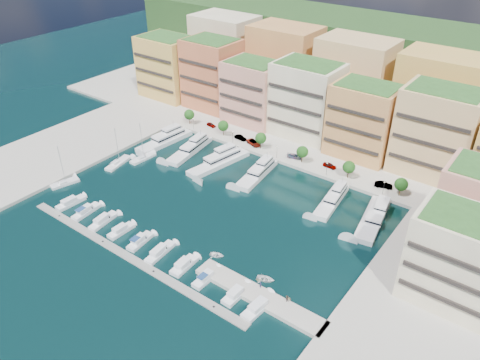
{
  "coord_description": "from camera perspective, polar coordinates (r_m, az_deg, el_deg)",
  "views": [
    {
      "loc": [
        70.09,
        -82.39,
        75.05
      ],
      "look_at": [
        3.53,
        6.56,
        6.0
      ],
      "focal_mm": 35.0,
      "sensor_mm": 36.0,
      "label": 1
    }
  ],
  "objects": [
    {
      "name": "apartment_east_a",
      "position": [
        120.35,
        27.18,
        -3.55
      ],
      "size": [
        18.0,
        14.5,
        22.8
      ],
      "color": "tan",
      "rests_on": "east_quay"
    },
    {
      "name": "apartment_3",
      "position": [
        164.33,
        8.09,
        9.66
      ],
      "size": [
        22.0,
        16.5,
        25.8
      ],
      "color": "#FAEEC1",
      "rests_on": "north_quay"
    },
    {
      "name": "tender_0",
      "position": [
        113.97,
        -2.85,
        -9.12
      ],
      "size": [
        4.28,
        3.69,
        0.75
      ],
      "primitive_type": "imported",
      "rotation": [
        0.0,
        0.0,
        1.94
      ],
      "color": "white",
      "rests_on": "ground"
    },
    {
      "name": "finger_pier",
      "position": [
        104.34,
        2.31,
        -14.17
      ],
      "size": [
        32.0,
        5.0,
        2.0
      ],
      "primitive_type": "cube",
      "color": "#9E998E",
      "rests_on": "ground"
    },
    {
      "name": "cruiser_9",
      "position": [
        101.8,
        2.28,
        -15.21
      ],
      "size": [
        3.44,
        9.13,
        2.55
      ],
      "color": "white",
      "rests_on": "ground"
    },
    {
      "name": "cruiser_3",
      "position": [
        124.65,
        -14.31,
        -6.01
      ],
      "size": [
        2.57,
        7.5,
        2.55
      ],
      "color": "white",
      "rests_on": "ground"
    },
    {
      "name": "cruiser_5",
      "position": [
        115.92,
        -9.73,
        -8.69
      ],
      "size": [
        3.19,
        9.2,
        2.55
      ],
      "color": "white",
      "rests_on": "ground"
    },
    {
      "name": "sailboat_2",
      "position": [
        156.3,
        -11.76,
        2.57
      ],
      "size": [
        3.26,
        9.15,
        13.2
      ],
      "color": "silver",
      "rests_on": "ground"
    },
    {
      "name": "sailboat_0",
      "position": [
        149.52,
        -20.59,
        -0.38
      ],
      "size": [
        4.93,
        8.79,
        13.2
      ],
      "color": "silver",
      "rests_on": "ground"
    },
    {
      "name": "hillside",
      "position": [
        218.08,
        16.01,
        10.5
      ],
      "size": [
        240.0,
        40.0,
        58.0
      ],
      "primitive_type": "cube",
      "color": "#1B3415",
      "rests_on": "ground"
    },
    {
      "name": "east_quay",
      "position": [
        105.98,
        21.99,
        -16.3
      ],
      "size": [
        34.0,
        76.0,
        2.0
      ],
      "primitive_type": "cube",
      "color": "#9E998E",
      "rests_on": "ground"
    },
    {
      "name": "yacht_1",
      "position": [
        158.42,
        -5.96,
        3.85
      ],
      "size": [
        7.88,
        21.81,
        7.3
      ],
      "color": "silver",
      "rests_on": "ground"
    },
    {
      "name": "apartment_east_b",
      "position": [
        106.06,
        24.86,
        -8.63
      ],
      "size": [
        18.0,
        14.5,
        20.8
      ],
      "color": "#FAEEC1",
      "rests_on": "east_quay"
    },
    {
      "name": "person_0",
      "position": [
        104.52,
        2.53,
        -12.61
      ],
      "size": [
        0.6,
        0.74,
        1.74
      ],
      "primitive_type": "imported",
      "rotation": [
        0.0,
        0.0,
        1.9
      ],
      "color": "#27294F",
      "rests_on": "finger_pier"
    },
    {
      "name": "apartment_5",
      "position": [
        150.12,
        22.84,
        5.39
      ],
      "size": [
        22.0,
        16.5,
        26.8
      ],
      "color": "tan",
      "rests_on": "north_quay"
    },
    {
      "name": "lamppost_4",
      "position": [
        138.34,
        17.14,
        -0.7
      ],
      "size": [
        0.3,
        0.3,
        4.2
      ],
      "color": "black",
      "rests_on": "north_quay"
    },
    {
      "name": "backblock_0",
      "position": [
        208.79,
        -1.84,
        15.42
      ],
      "size": [
        26.0,
        18.0,
        30.0
      ],
      "primitive_type": "cube",
      "color": "#FAEEC1",
      "rests_on": "north_quay"
    },
    {
      "name": "yacht_5",
      "position": [
        134.11,
        11.24,
        -2.24
      ],
      "size": [
        6.43,
        19.1,
        7.3
      ],
      "color": "silver",
      "rests_on": "ground"
    },
    {
      "name": "cruiser_1",
      "position": [
        134.31,
        -18.26,
        -3.66
      ],
      "size": [
        3.27,
        8.92,
        2.66
      ],
      "color": "white",
      "rests_on": "ground"
    },
    {
      "name": "north_quay",
      "position": [
        177.18,
        9.94,
        6.3
      ],
      "size": [
        220.0,
        64.0,
        2.0
      ],
      "primitive_type": "cube",
      "color": "#9E998E",
      "rests_on": "ground"
    },
    {
      "name": "apartment_1",
      "position": [
        186.45,
        -3.42,
        12.8
      ],
      "size": [
        20.0,
        16.5,
        26.8
      ],
      "color": "#CA6F43",
      "rests_on": "north_quay"
    },
    {
      "name": "apartment_2",
      "position": [
        173.57,
        1.6,
        10.66
      ],
      "size": [
        20.0,
        15.5,
        22.8
      ],
      "color": "tan",
      "rests_on": "north_quay"
    },
    {
      "name": "tree_4",
      "position": [
        143.17,
        13.14,
        1.54
      ],
      "size": [
        3.8,
        3.8,
        5.65
      ],
      "color": "#473323",
      "rests_on": "north_quay"
    },
    {
      "name": "yacht_6",
      "position": [
        129.63,
        16.03,
        -4.3
      ],
      "size": [
        8.46,
        21.57,
        7.3
      ],
      "color": "silver",
      "rests_on": "ground"
    },
    {
      "name": "cruiser_2",
      "position": [
        129.33,
        -16.34,
        -4.82
      ],
      "size": [
        3.42,
        9.07,
        2.55
      ],
      "color": "white",
      "rests_on": "ground"
    },
    {
      "name": "backblock_2",
      "position": [
        179.39,
        13.69,
        11.75
      ],
      "size": [
        26.0,
        18.0,
        30.0
      ],
      "primitive_type": "cube",
      "color": "tan",
      "rests_on": "north_quay"
    },
    {
      "name": "tree_1",
      "position": [
        165.0,
        -2.06,
        6.62
      ],
      "size": [
        3.8,
        3.8,
        5.65
      ],
      "color": "#473323",
      "rests_on": "north_quay"
    },
    {
      "name": "lamppost_3",
      "position": [
        143.84,
        10.56,
        1.59
      ],
      "size": [
        0.3,
        0.3,
        4.2
      ],
      "color": "black",
      "rests_on": "north_quay"
    },
    {
      "name": "cruiser_6",
      "position": [
        111.57,
        -6.86,
        -10.32
      ],
      "size": [
        3.24,
        7.68,
        2.55
      ],
      "color": "white",
      "rests_on": "ground"
    },
    {
      "name": "ground",
      "position": [
        131.66,
        -2.95,
        -2.94
      ],
      "size": [
        400.0,
        400.0,
        0.0
      ],
      "primitive_type": "plane",
      "color": "black",
      "rests_on": "ground"
    },
    {
      "name": "car_0",
      "position": [
        173.22,
        -3.53,
        6.74
      ],
      "size": [
        4.17,
        2.23,
        1.35
      ],
      "primitive_type": "imported",
      "rotation": [
        0.0,
        0.0,
        1.4
      ],
      "color": "gray",
      "rests_on": "north_quay"
    },
    {
      "name": "lamppost_0",
      "position": [
        170.97,
        -5.71,
        7.08
      ],
      "size": [
        0.3,
        0.3,
        4.2
      ],
      "color": "black",
      "rests_on": "north_quay"
    },
    {
      "name": "yacht_0",
      "position": [
        165.5,
        -8.97,
        4.95
      ],
      "size": [
        6.78,
        22.19,
        7.3
      ],
      "color": "silver",
      "rests_on": "ground"
    },
    {
      "name": "sailboat_1",
      "position": [
        155.31,
        -14.63,
        1.97
      ],
      "size": [
        4.75,
        10.64,
        13.2
      ],
      "color": "silver",
      "rests_on": "ground"
    },
    {
      "name": "yacht_3",
      "position": [
        144.15,
        2.26,
        1.02
      ],
      "size": [
        7.11,
        20.01,
        7.3
      ],
      "color": "silver",
      "rests_on": "ground"
    },
    {
      "name": "tender_2",
      "position": [
        107.9,
        3.14,
        -11.95
      ],
      "size": [
        4.87,
        4.12,
        0.86
      ],
      "primitive_type": "imported",
      "rotation": [
        0.0,
        0.0,
        1.9
      ],
      "color": "silver",
      "rests_on": "ground"
    },
    {
      "name": "tree_2",
      "position": [
        156.43,
        2.54,
        5.12
      ],
      "size": [
        3.8,
        3.8,
        5.65
      ],
      "color": "#473323",
      "rests_on": "north_quay"
    },
    {
      "name": "car_3",
      "position": [
        152.63,
        6.63,
        2.9
      ],
      "size": [
        5.0,
        3.3,
        1.35
      ],
      "primitive_type": "imported",
      "rotation": [
        0.0,
        0.0,
        1.9
      ],
      "color": "gray",
      "rests_on": "north_quay"
    },
    {
      "name": "person_1",
      "position": [
        102.11,
        5.75,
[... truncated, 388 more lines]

